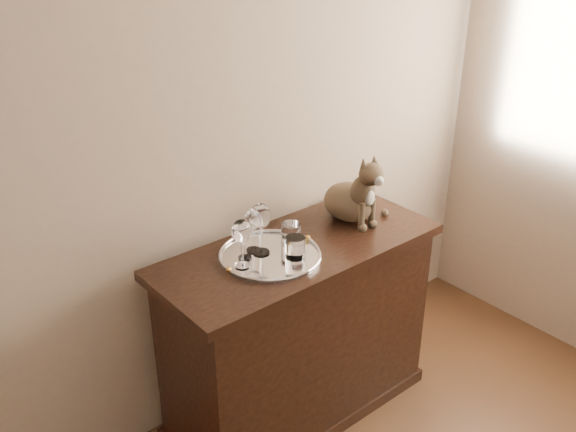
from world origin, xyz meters
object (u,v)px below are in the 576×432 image
at_px(wine_glass_c, 242,243).
at_px(tumbler_a, 295,247).
at_px(wine_glass_b, 253,230).
at_px(wine_glass_d, 261,229).
at_px(sideboard, 298,333).
at_px(tray, 270,256).
at_px(tumbler_c, 291,234).
at_px(cat, 350,185).
at_px(wine_glass_a, 244,239).

xyz_separation_m(wine_glass_c, tumbler_a, (0.19, -0.08, -0.05)).
bearing_deg(wine_glass_b, wine_glass_d, -70.43).
height_order(sideboard, wine_glass_b, wine_glass_b).
relative_size(tray, tumbler_c, 4.48).
relative_size(sideboard, wine_glass_d, 5.65).
bearing_deg(sideboard, tumbler_c, 131.17).
distance_m(tray, wine_glass_c, 0.16).
bearing_deg(cat, wine_glass_b, -179.50).
xyz_separation_m(sideboard, wine_glass_c, (-0.27, 0.01, 0.53)).
distance_m(wine_glass_c, cat, 0.61).
bearing_deg(tray, wine_glass_b, 110.53).
distance_m(sideboard, wine_glass_b, 0.56).
xyz_separation_m(tray, cat, (0.47, 0.05, 0.16)).
xyz_separation_m(wine_glass_b, tumbler_a, (0.09, -0.15, -0.05)).
relative_size(wine_glass_c, cat, 0.61).
bearing_deg(tray, wine_glass_d, 111.36).
distance_m(wine_glass_a, tumbler_a, 0.20).
bearing_deg(sideboard, wine_glass_a, 167.75).
height_order(wine_glass_a, wine_glass_d, wine_glass_d).
height_order(wine_glass_c, cat, cat).
bearing_deg(wine_glass_a, tray, -26.86).
height_order(tray, wine_glass_d, wine_glass_d).
relative_size(tray, wine_glass_c, 2.05).
distance_m(sideboard, wine_glass_c, 0.60).
bearing_deg(wine_glass_d, tray, -68.64).
height_order(tumbler_c, cat, cat).
distance_m(wine_glass_b, wine_glass_c, 0.12).
bearing_deg(wine_glass_c, sideboard, -1.94).
xyz_separation_m(wine_glass_c, tumbler_c, (0.25, 0.02, -0.05)).
relative_size(wine_glass_b, wine_glass_d, 0.85).
distance_m(wine_glass_c, tumbler_a, 0.22).
bearing_deg(wine_glass_a, wine_glass_d, -4.87).
distance_m(sideboard, tray, 0.45).
distance_m(sideboard, wine_glass_d, 0.56).
bearing_deg(wine_glass_c, tumbler_a, -21.55).
bearing_deg(tumbler_a, cat, 16.35).
xyz_separation_m(sideboard, tumbler_a, (-0.08, -0.07, 0.48)).
distance_m(wine_glass_d, tumbler_c, 0.15).
height_order(sideboard, wine_glass_c, wine_glass_c).
xyz_separation_m(tray, tumbler_c, (0.12, 0.02, 0.05)).
xyz_separation_m(tumbler_c, cat, (0.35, 0.03, 0.11)).
relative_size(wine_glass_a, tumbler_a, 1.95).
xyz_separation_m(wine_glass_d, cat, (0.49, 0.01, 0.04)).
bearing_deg(tumbler_c, wine_glass_d, 171.92).
height_order(wine_glass_c, tumbler_a, wine_glass_c).
xyz_separation_m(sideboard, wine_glass_a, (-0.23, 0.05, 0.52)).
relative_size(wine_glass_d, cat, 0.67).
bearing_deg(cat, wine_glass_a, -176.36).
relative_size(sideboard, wine_glass_a, 7.13).
bearing_deg(tumbler_c, cat, 4.37).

